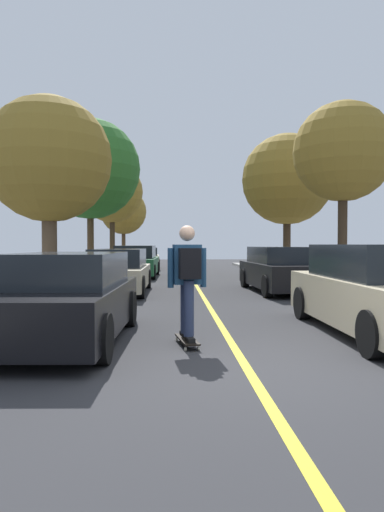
% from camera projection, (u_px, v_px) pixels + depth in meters
% --- Properties ---
extents(ground, '(80.00, 80.00, 0.00)m').
position_uv_depth(ground, '(245.00, 365.00, 5.68)').
color(ground, '#2D2D30').
extents(center_line, '(0.12, 39.20, 0.01)m').
position_uv_depth(center_line, '(215.00, 315.00, 9.67)').
color(center_line, gold).
rests_on(center_line, ground).
extents(parked_car_left_nearest, '(1.93, 4.14, 1.36)m').
position_uv_depth(parked_car_left_nearest, '(67.00, 298.00, 7.10)').
color(parked_car_left_nearest, black).
rests_on(parked_car_left_nearest, ground).
extents(parked_car_left_near, '(1.85, 4.42, 1.35)m').
position_uv_depth(parked_car_left_near, '(119.00, 271.00, 14.13)').
color(parked_car_left_near, '#BCAD89').
rests_on(parked_car_left_near, ground).
extents(parked_car_left_far, '(2.06, 4.61, 1.44)m').
position_uv_depth(parked_car_left_far, '(136.00, 262.00, 21.06)').
color(parked_car_left_far, '#1E5B33').
rests_on(parked_car_left_far, ground).
extents(parked_car_left_farthest, '(1.97, 4.38, 1.29)m').
position_uv_depth(parked_car_left_farthest, '(144.00, 258.00, 27.75)').
color(parked_car_left_farthest, '#BCAD89').
rests_on(parked_car_left_farthest, ground).
extents(parked_car_right_nearest, '(1.84, 4.58, 1.49)m').
position_uv_depth(parked_car_right_nearest, '(378.00, 291.00, 7.64)').
color(parked_car_right_nearest, '#BCAD89').
rests_on(parked_car_right_nearest, ground).
extents(parked_car_right_near, '(1.99, 4.63, 1.42)m').
position_uv_depth(parked_car_right_near, '(280.00, 270.00, 14.49)').
color(parked_car_right_near, black).
rests_on(parked_car_right_near, ground).
extents(street_tree_left_nearest, '(3.66, 3.66, 5.67)m').
position_uv_depth(street_tree_left_nearest, '(49.00, 160.00, 13.42)').
color(street_tree_left_nearest, brown).
rests_on(street_tree_left_nearest, sidewalk_left).
extents(street_tree_left_near, '(4.41, 4.41, 6.88)m').
position_uv_depth(street_tree_left_near, '(90.00, 169.00, 20.28)').
color(street_tree_left_near, '#4C3823').
rests_on(street_tree_left_near, sidewalk_left).
extents(street_tree_left_far, '(3.72, 3.72, 6.38)m').
position_uv_depth(street_tree_left_far, '(112.00, 192.00, 27.81)').
color(street_tree_left_far, '#3D2D1E').
rests_on(street_tree_left_far, sidewalk_left).
extents(street_tree_left_farthest, '(3.42, 3.42, 5.53)m').
position_uv_depth(street_tree_left_farthest, '(123.00, 212.00, 34.46)').
color(street_tree_left_farthest, '#4C3823').
rests_on(street_tree_left_farthest, sidewalk_left).
extents(street_tree_right_nearest, '(3.11, 3.11, 5.81)m').
position_uv_depth(street_tree_right_nearest, '(343.00, 152.00, 14.39)').
color(street_tree_right_nearest, '#3D2D1E').
rests_on(street_tree_right_nearest, sidewalk_right).
extents(street_tree_right_near, '(4.19, 4.19, 6.47)m').
position_uv_depth(street_tree_right_near, '(287.00, 180.00, 21.33)').
color(street_tree_right_near, '#3D2D1E').
rests_on(street_tree_right_near, sidewalk_right).
extents(skateboard, '(0.36, 0.86, 0.10)m').
position_uv_depth(skateboard, '(187.00, 340.00, 6.79)').
color(skateboard, black).
rests_on(skateboard, ground).
extents(skateboarder, '(0.59, 0.71, 1.67)m').
position_uv_depth(skateboarder, '(188.00, 275.00, 6.73)').
color(skateboarder, black).
rests_on(skateboarder, skateboard).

